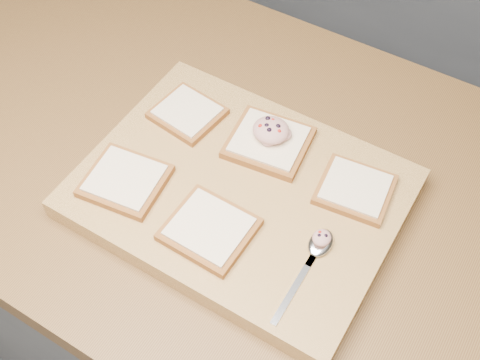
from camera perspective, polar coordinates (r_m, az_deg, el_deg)
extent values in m
cube|color=slate|center=(1.42, 6.11, -13.48)|extent=(1.90, 0.75, 0.84)
cube|color=brown|center=(1.02, 8.27, -3.54)|extent=(2.00, 0.80, 0.06)
cube|color=tan|center=(0.98, 0.00, -1.26)|extent=(0.50, 0.38, 0.04)
cube|color=brown|center=(1.06, -5.01, 6.30)|extent=(0.12, 0.11, 0.01)
cube|color=#FBE1BF|center=(1.06, -5.04, 6.58)|extent=(0.10, 0.10, 0.00)
cube|color=brown|center=(1.01, 2.74, 3.56)|extent=(0.14, 0.13, 0.01)
cube|color=#FBE1BF|center=(1.01, 2.76, 3.90)|extent=(0.12, 0.11, 0.00)
cube|color=brown|center=(0.97, 10.85, -0.89)|extent=(0.12, 0.12, 0.01)
cube|color=#FBE1BF|center=(0.96, 10.92, -0.62)|extent=(0.11, 0.10, 0.00)
cube|color=brown|center=(0.98, -10.82, -0.09)|extent=(0.14, 0.13, 0.01)
cube|color=#FBE1BF|center=(0.97, -10.90, 0.22)|extent=(0.12, 0.11, 0.00)
cube|color=brown|center=(0.91, -2.92, -4.71)|extent=(0.13, 0.12, 0.01)
cube|color=#FBE1BF|center=(0.90, -2.94, -4.42)|extent=(0.11, 0.10, 0.00)
ellipsoid|color=tan|center=(1.00, 2.96, 4.74)|extent=(0.06, 0.06, 0.03)
sphere|color=black|center=(0.99, 3.63, 5.08)|extent=(0.01, 0.01, 0.01)
sphere|color=black|center=(1.00, 2.66, 5.81)|extent=(0.01, 0.01, 0.01)
sphere|color=black|center=(0.98, 2.79, 4.73)|extent=(0.01, 0.01, 0.01)
sphere|color=black|center=(0.99, 2.55, 5.15)|extent=(0.01, 0.01, 0.01)
sphere|color=#A5140C|center=(0.98, 3.73, 4.63)|extent=(0.01, 0.01, 0.01)
sphere|color=#A5140C|center=(1.00, 3.13, 5.66)|extent=(0.01, 0.01, 0.01)
sphere|color=#A5140C|center=(0.99, 1.94, 5.13)|extent=(0.01, 0.01, 0.01)
ellipsoid|color=silver|center=(0.91, 7.67, -5.90)|extent=(0.04, 0.05, 0.01)
cube|color=silver|center=(0.90, 6.90, -7.29)|extent=(0.01, 0.03, 0.00)
cube|color=silver|center=(0.87, 5.23, -10.09)|extent=(0.01, 0.13, 0.00)
ellipsoid|color=tan|center=(0.90, 7.76, -5.46)|extent=(0.03, 0.03, 0.02)
sphere|color=black|center=(0.89, 8.14, -5.27)|extent=(0.01, 0.01, 0.01)
sphere|color=black|center=(0.89, 7.53, -5.26)|extent=(0.01, 0.01, 0.01)
sphere|color=#A5140C|center=(0.89, 7.59, -4.94)|extent=(0.01, 0.01, 0.01)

